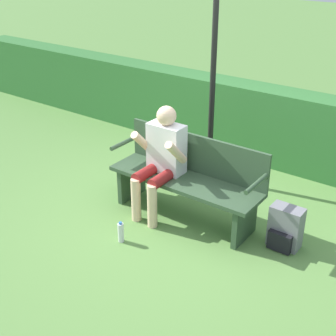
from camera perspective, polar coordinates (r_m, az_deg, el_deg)
name	(u,v)px	position (r m, az deg, el deg)	size (l,w,h in m)	color
ground_plane	(184,216)	(5.43, 1.91, -5.89)	(40.00, 40.00, 0.00)	#5B8942
hedge_back	(262,124)	(6.73, 11.42, 5.29)	(12.00, 0.46, 1.06)	#337033
park_bench	(188,177)	(5.24, 2.42, -1.13)	(1.78, 0.51, 0.93)	#334C33
person_seated	(161,156)	(5.20, -0.81, 1.51)	(0.55, 0.59, 1.26)	silver
backpack	(285,228)	(4.98, 14.08, -7.16)	(0.33, 0.25, 0.46)	slate
water_bottle	(121,232)	(4.98, -5.76, -7.81)	(0.06, 0.06, 0.24)	white
signpost	(214,53)	(5.71, 5.60, 13.73)	(0.37, 0.09, 2.98)	black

